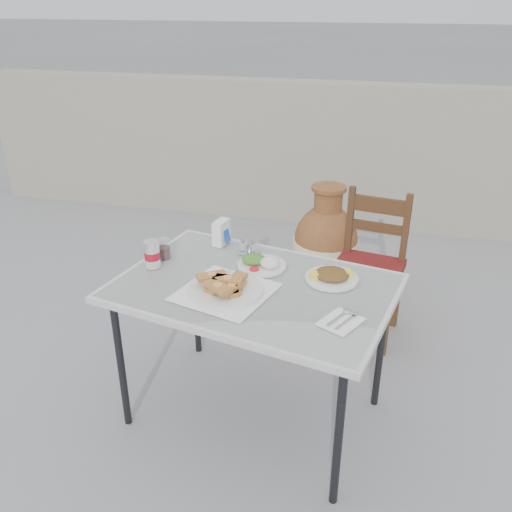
% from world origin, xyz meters
% --- Properties ---
extents(ground, '(80.00, 80.00, 0.00)m').
position_xyz_m(ground, '(0.00, 0.00, 0.00)').
color(ground, slate).
rests_on(ground, ground).
extents(cafe_table, '(1.31, 1.02, 0.72)m').
position_xyz_m(cafe_table, '(0.16, -0.09, 0.66)').
color(cafe_table, black).
rests_on(cafe_table, ground).
extents(pide_plate, '(0.44, 0.44, 0.07)m').
position_xyz_m(pide_plate, '(0.06, -0.19, 0.75)').
color(pide_plate, white).
rests_on(pide_plate, cafe_table).
extents(salad_rice_plate, '(0.22, 0.22, 0.06)m').
position_xyz_m(salad_rice_plate, '(0.15, 0.08, 0.74)').
color(salad_rice_plate, silver).
rests_on(salad_rice_plate, cafe_table).
extents(salad_chopped_plate, '(0.23, 0.23, 0.05)m').
position_xyz_m(salad_chopped_plate, '(0.48, 0.03, 0.73)').
color(salad_chopped_plate, silver).
rests_on(salad_chopped_plate, cafe_table).
extents(soda_can, '(0.07, 0.07, 0.13)m').
position_xyz_m(soda_can, '(-0.34, -0.04, 0.78)').
color(soda_can, white).
rests_on(soda_can, cafe_table).
extents(cola_glass, '(0.06, 0.06, 0.09)m').
position_xyz_m(cola_glass, '(-0.32, 0.06, 0.76)').
color(cola_glass, white).
rests_on(cola_glass, cafe_table).
extents(napkin_holder, '(0.08, 0.11, 0.12)m').
position_xyz_m(napkin_holder, '(-0.11, 0.28, 0.78)').
color(napkin_holder, white).
rests_on(napkin_holder, cafe_table).
extents(condiment_caddy, '(0.11, 0.09, 0.07)m').
position_xyz_m(condiment_caddy, '(0.05, 0.21, 0.74)').
color(condiment_caddy, '#B5B6BC').
rests_on(condiment_caddy, cafe_table).
extents(cutlery_napkin, '(0.19, 0.21, 0.01)m').
position_xyz_m(cutlery_napkin, '(0.55, -0.29, 0.72)').
color(cutlery_napkin, white).
rests_on(cutlery_napkin, cafe_table).
extents(chair, '(0.44, 0.44, 0.85)m').
position_xyz_m(chair, '(0.62, 0.77, 0.44)').
color(chair, '#381E0F').
rests_on(chair, ground).
extents(terracotta_urn, '(0.43, 0.43, 0.75)m').
position_xyz_m(terracotta_urn, '(0.32, 1.20, 0.35)').
color(terracotta_urn, brown).
rests_on(terracotta_urn, ground).
extents(back_wall, '(6.00, 0.25, 1.20)m').
position_xyz_m(back_wall, '(0.00, 2.50, 0.60)').
color(back_wall, gray).
rests_on(back_wall, ground).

